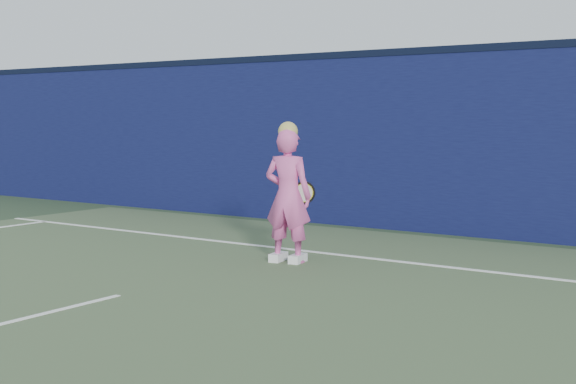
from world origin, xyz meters
The scene contains 5 objects.
ground centered at (0.00, 0.00, 0.00)m, with size 80.00×80.00×0.00m, color #2A3F26.
backstop_wall centered at (0.00, 6.50, 1.25)m, with size 24.00×0.40×2.50m, color #0D1039.
wall_cap centered at (0.00, 6.50, 2.55)m, with size 24.00×0.42×0.10m, color black.
player centered at (0.29, 3.30, 0.76)m, with size 0.60×0.45×1.58m.
racket centered at (0.19, 3.72, 0.74)m, with size 0.51×0.15×0.27m.
Camera 1 is at (5.34, -4.01, 1.62)m, focal length 50.00 mm.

